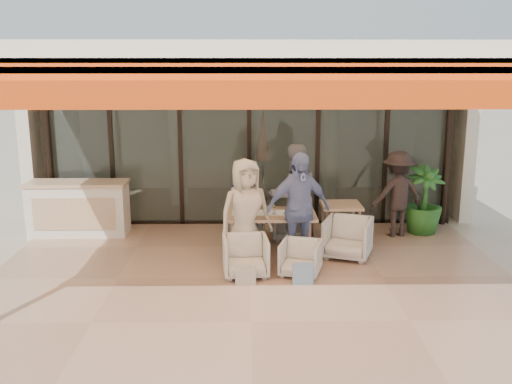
% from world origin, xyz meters
% --- Properties ---
extents(ground, '(70.00, 70.00, 0.00)m').
position_xyz_m(ground, '(0.00, 0.00, 0.00)').
color(ground, '#C6B293').
rests_on(ground, ground).
extents(terrace_floor, '(8.00, 6.00, 0.01)m').
position_xyz_m(terrace_floor, '(0.00, 0.00, 0.01)').
color(terrace_floor, tan).
rests_on(terrace_floor, ground).
extents(terrace_structure, '(8.00, 6.00, 3.40)m').
position_xyz_m(terrace_structure, '(0.00, -0.26, 3.25)').
color(terrace_structure, silver).
rests_on(terrace_structure, ground).
extents(glass_storefront, '(8.08, 0.10, 3.20)m').
position_xyz_m(glass_storefront, '(0.00, 3.00, 1.60)').
color(glass_storefront, '#9EADA3').
rests_on(glass_storefront, ground).
extents(interior_block, '(9.05, 3.62, 3.52)m').
position_xyz_m(interior_block, '(0.01, 5.31, 2.23)').
color(interior_block, silver).
rests_on(interior_block, ground).
extents(host_counter, '(1.85, 0.65, 1.04)m').
position_xyz_m(host_counter, '(-3.21, 2.30, 0.53)').
color(host_counter, silver).
rests_on(host_counter, ground).
extents(dining_table, '(1.50, 0.90, 0.93)m').
position_xyz_m(dining_table, '(0.34, 1.11, 0.69)').
color(dining_table, tan).
rests_on(dining_table, ground).
extents(chair_far_left, '(0.72, 0.69, 0.68)m').
position_xyz_m(chair_far_left, '(-0.07, 2.05, 0.34)').
color(chair_far_left, silver).
rests_on(chair_far_left, ground).
extents(chair_far_right, '(0.74, 0.69, 0.73)m').
position_xyz_m(chair_far_right, '(0.77, 2.05, 0.37)').
color(chair_far_right, silver).
rests_on(chair_far_right, ground).
extents(chair_near_left, '(0.72, 0.69, 0.69)m').
position_xyz_m(chair_near_left, '(-0.07, 0.15, 0.34)').
color(chair_near_left, silver).
rests_on(chair_near_left, ground).
extents(chair_near_right, '(0.72, 0.69, 0.61)m').
position_xyz_m(chair_near_right, '(0.77, 0.15, 0.30)').
color(chair_near_right, silver).
rests_on(chair_near_right, ground).
extents(diner_navy, '(0.60, 0.43, 1.55)m').
position_xyz_m(diner_navy, '(-0.07, 1.55, 0.78)').
color(diner_navy, '#192038').
rests_on(diner_navy, ground).
extents(diner_grey, '(1.04, 0.90, 1.84)m').
position_xyz_m(diner_grey, '(0.77, 1.55, 0.92)').
color(diner_grey, slate).
rests_on(diner_grey, ground).
extents(diner_cream, '(0.99, 0.82, 1.74)m').
position_xyz_m(diner_cream, '(-0.07, 0.65, 0.87)').
color(diner_cream, beige).
rests_on(diner_cream, ground).
extents(diner_periwinkle, '(1.17, 0.77, 1.84)m').
position_xyz_m(diner_periwinkle, '(0.77, 0.65, 0.92)').
color(diner_periwinkle, '#7282BE').
rests_on(diner_periwinkle, ground).
extents(tote_bag_cream, '(0.30, 0.10, 0.34)m').
position_xyz_m(tote_bag_cream, '(-0.07, -0.25, 0.17)').
color(tote_bag_cream, silver).
rests_on(tote_bag_cream, ground).
extents(tote_bag_blue, '(0.30, 0.10, 0.34)m').
position_xyz_m(tote_bag_blue, '(0.77, -0.25, 0.17)').
color(tote_bag_blue, '#99BFD8').
rests_on(tote_bag_blue, ground).
extents(side_table, '(0.70, 0.70, 0.74)m').
position_xyz_m(side_table, '(1.63, 1.69, 0.64)').
color(side_table, tan).
rests_on(side_table, ground).
extents(side_chair, '(0.93, 0.91, 0.76)m').
position_xyz_m(side_chair, '(1.63, 0.94, 0.38)').
color(side_chair, silver).
rests_on(side_chair, ground).
extents(standing_woman, '(1.17, 0.86, 1.63)m').
position_xyz_m(standing_woman, '(2.74, 2.13, 0.81)').
color(standing_woman, black).
rests_on(standing_woman, ground).
extents(potted_palm, '(0.87, 0.87, 1.32)m').
position_xyz_m(potted_palm, '(3.29, 2.30, 0.66)').
color(potted_palm, '#1E5919').
rests_on(potted_palm, ground).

